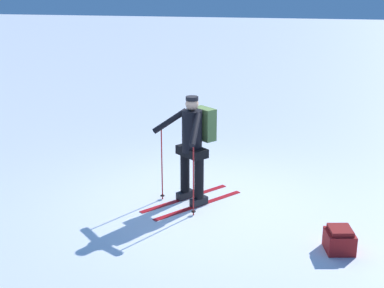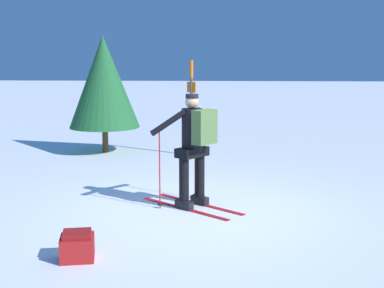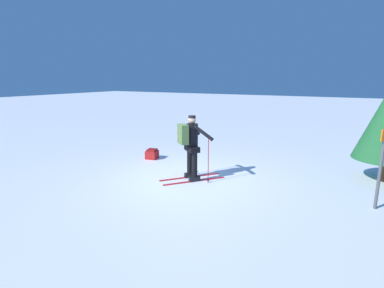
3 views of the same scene
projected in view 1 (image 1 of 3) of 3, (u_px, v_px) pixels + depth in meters
ground_plane at (201, 200)px, 8.72m from camera, size 80.00×80.00×0.00m
skier at (194, 142)px, 8.38m from camera, size 1.64×1.46×1.75m
dropped_backpack at (339, 240)px, 7.08m from camera, size 0.44×0.43×0.33m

